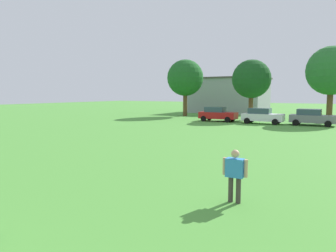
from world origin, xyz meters
The scene contains 9 objects.
ground_plane centered at (0.00, 30.00, 0.00)m, with size 160.00×160.00×0.00m, color #4C9338.
adult_bystander centered at (4.05, 9.11, 0.96)m, with size 0.77×0.30×1.61m.
parked_car_red_0 centered at (-6.31, 34.97, 0.86)m, with size 4.30×2.02×1.68m.
parked_car_white_1 centered at (-1.08, 34.60, 0.86)m, with size 4.30×2.02×1.68m.
parked_car_gray_2 centered at (3.80, 34.97, 0.86)m, with size 4.30×2.02×1.68m.
tree_far_left centered at (-13.43, 40.76, 5.44)m, with size 5.17×5.17×8.05m.
tree_left centered at (-3.60, 39.37, 5.00)m, with size 4.76×4.76×7.41m.
tree_right centered at (5.13, 40.25, 5.77)m, with size 5.48×5.48×8.54m.
house_left centered at (-10.58, 52.01, 2.95)m, with size 12.11×9.33×5.89m.
Camera 1 is at (6.87, 0.13, 3.28)m, focal length 33.66 mm.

